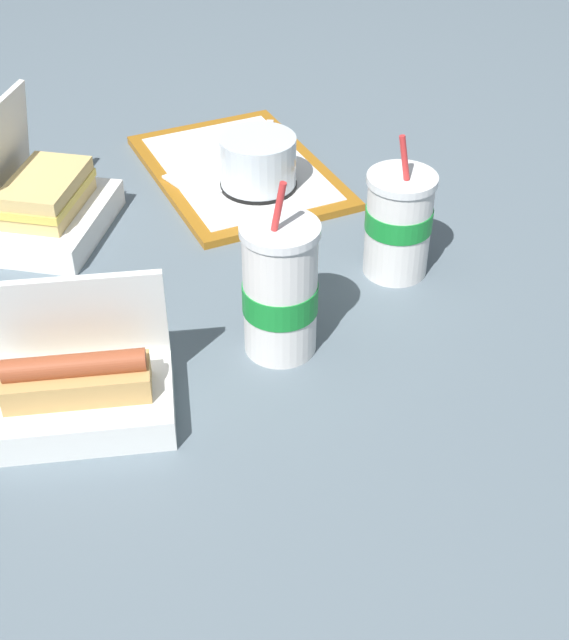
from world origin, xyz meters
TOP-DOWN VIEW (x-y plane):
  - ground_plane at (0.00, 0.00)m, footprint 3.20×3.20m
  - food_tray at (-0.38, 0.22)m, footprint 0.42×0.33m
  - cake_container at (-0.31, 0.21)m, footprint 0.12×0.12m
  - ketchup_cup at (-0.45, 0.27)m, footprint 0.04×0.04m
  - napkin_stack at (-0.37, 0.16)m, footprint 0.10×0.10m
  - plastic_fork at (-0.44, 0.33)m, footprint 0.09×0.08m
  - clamshell_hotdog_corner at (-0.02, -0.23)m, footprint 0.21×0.24m
  - clamshell_sandwich_center at (-0.40, -0.10)m, footprint 0.25×0.26m
  - soda_cup_right at (-0.03, 0.24)m, footprint 0.09×0.09m
  - soda_cup_back at (0.01, 0.01)m, footprint 0.09×0.09m

SIDE VIEW (x-z plane):
  - ground_plane at x=0.00m, z-range 0.00..0.00m
  - food_tray at x=-0.38m, z-range 0.00..0.01m
  - napkin_stack at x=-0.37m, z-range 0.01..0.02m
  - plastic_fork at x=-0.44m, z-range 0.01..0.02m
  - ketchup_cup at x=-0.45m, z-range 0.01..0.04m
  - clamshell_hotdog_corner at x=-0.02m, z-range -0.04..0.12m
  - clamshell_sandwich_center at x=-0.40m, z-range -0.05..0.14m
  - cake_container at x=-0.31m, z-range 0.01..0.09m
  - soda_cup_right at x=-0.03m, z-range -0.03..0.18m
  - soda_cup_back at x=0.01m, z-range -0.03..0.20m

